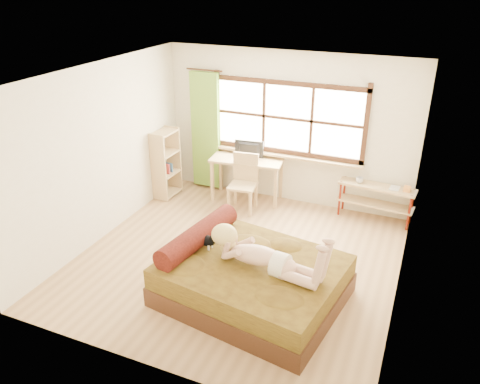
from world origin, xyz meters
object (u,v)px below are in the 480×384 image
at_px(kitten, 205,239).
at_px(bookshelf, 166,163).
at_px(bed, 249,278).
at_px(desk, 247,164).
at_px(pipe_shelf, 377,195).
at_px(chair, 244,179).
at_px(woman, 263,245).

xyz_separation_m(kitten, bookshelf, (-1.89, 2.16, -0.03)).
relative_size(bed, kitten, 7.41).
relative_size(bed, desk, 1.79).
bearing_deg(bookshelf, pipe_shelf, 9.81).
bearing_deg(chair, desk, 97.92).
distance_m(bed, woman, 0.61).
height_order(bed, desk, bed).
relative_size(bed, chair, 2.39).
relative_size(woman, kitten, 4.67).
xyz_separation_m(desk, chair, (0.09, -0.36, -0.14)).
distance_m(pipe_shelf, bookshelf, 3.80).
relative_size(kitten, desk, 0.24).
relative_size(kitten, pipe_shelf, 0.25).
bearing_deg(woman, kitten, 179.09).
relative_size(desk, bookshelf, 1.06).
height_order(woman, pipe_shelf, woman).
bearing_deg(woman, desk, 124.66).
distance_m(woman, chair, 2.70).
relative_size(woman, pipe_shelf, 1.19).
bearing_deg(chair, kitten, -86.98).
bearing_deg(bed, bookshelf, 147.56).
height_order(pipe_shelf, bookshelf, bookshelf).
bearing_deg(bed, kitten, -178.96).
bearing_deg(woman, bookshelf, 149.00).
xyz_separation_m(woman, bookshelf, (-2.76, 2.31, -0.22)).
bearing_deg(bed, desk, 121.55).
bearing_deg(bed, chair, 122.79).
relative_size(bed, pipe_shelf, 1.89).
bearing_deg(bookshelf, bed, -39.76).
relative_size(woman, desk, 1.13).
xyz_separation_m(woman, kitten, (-0.87, 0.15, -0.20)).
distance_m(kitten, chair, 2.26).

